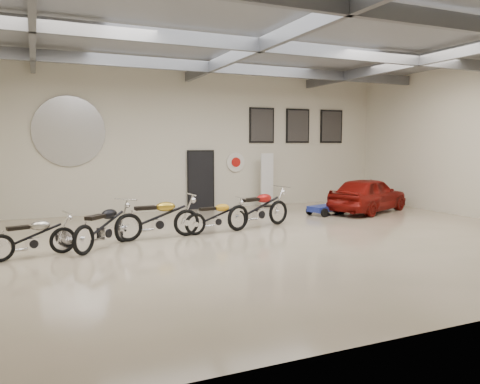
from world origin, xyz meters
name	(u,v)px	position (x,y,z in m)	size (l,w,h in m)	color
floor	(259,240)	(0.00, 0.00, 0.00)	(16.00, 12.00, 0.01)	#BBA58E
ceiling	(260,35)	(0.00, 0.00, 5.00)	(16.00, 12.00, 0.01)	gray
back_wall	(187,141)	(0.00, 6.00, 2.50)	(16.00, 0.02, 5.00)	beige
ceiling_beams	(260,45)	(0.00, 0.00, 4.75)	(15.80, 11.80, 0.32)	slate
door	(201,180)	(0.50, 5.95, 1.05)	(0.92, 0.08, 2.10)	black
logo_plaque	(69,131)	(-4.00, 5.95, 2.80)	(2.30, 0.06, 1.16)	silver
poster_left	(262,125)	(3.00, 5.96, 3.10)	(1.05, 0.08, 1.35)	black
poster_mid	(298,126)	(4.60, 5.96, 3.10)	(1.05, 0.08, 1.35)	black
poster_right	(331,126)	(6.20, 5.96, 3.10)	(1.05, 0.08, 1.35)	black
oil_sign	(236,162)	(1.90, 5.95, 1.70)	(0.72, 0.10, 0.72)	white
banner_stand	(267,181)	(3.01, 5.50, 0.99)	(0.54, 0.22, 1.98)	white
motorcycle_silver	(32,236)	(-5.18, 0.32, 0.47)	(1.80, 0.56, 0.94)	silver
motorcycle_black	(104,225)	(-3.66, 0.64, 0.54)	(2.07, 0.64, 1.08)	silver
motorcycle_gold	(158,217)	(-2.26, 1.20, 0.57)	(2.17, 0.67, 1.13)	silver
motorcycle_yellow	(217,216)	(-0.62, 1.34, 0.47)	(1.81, 0.56, 0.94)	silver
motorcycle_red	(259,207)	(0.77, 1.61, 0.58)	(2.23, 0.69, 1.16)	silver
go_kart	(329,205)	(4.07, 2.93, 0.30)	(1.64, 0.74, 0.60)	navy
vintage_car	(368,195)	(5.63, 2.80, 0.62)	(3.62, 1.46, 1.23)	maroon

